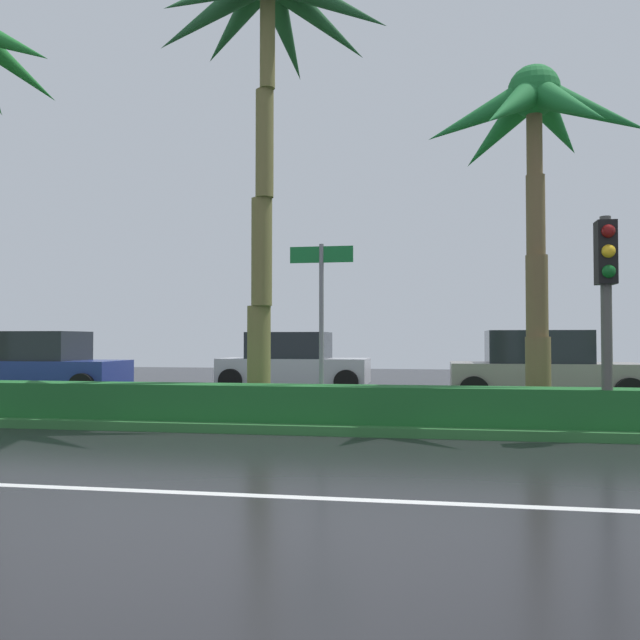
{
  "coord_description": "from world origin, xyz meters",
  "views": [
    {
      "loc": [
        1.18,
        -4.26,
        1.51
      ],
      "look_at": [
        -1.76,
        12.48,
        2.01
      ],
      "focal_mm": 37.43,
      "sensor_mm": 36.0,
      "label": 1
    }
  ],
  "objects_px": {
    "palm_tree_centre": "(534,134)",
    "car_in_traffic_leading": "(41,365)",
    "traffic_signal_median_right": "(606,283)",
    "car_in_traffic_third": "(542,369)",
    "street_name_sign": "(321,306)",
    "palm_tree_centre_left": "(269,34)",
    "car_in_traffic_second": "(293,363)"
  },
  "relations": [
    {
      "from": "palm_tree_centre",
      "to": "car_in_traffic_leading",
      "type": "bearing_deg",
      "value": 161.34
    },
    {
      "from": "palm_tree_centre_left",
      "to": "car_in_traffic_leading",
      "type": "xyz_separation_m",
      "value": [
        -7.28,
        4.36,
        -6.27
      ]
    },
    {
      "from": "palm_tree_centre",
      "to": "car_in_traffic_second",
      "type": "xyz_separation_m",
      "value": [
        -5.84,
        7.05,
        -4.27
      ]
    },
    {
      "from": "car_in_traffic_second",
      "to": "car_in_traffic_third",
      "type": "distance_m",
      "value": 7.12
    },
    {
      "from": "street_name_sign",
      "to": "car_in_traffic_third",
      "type": "height_order",
      "value": "street_name_sign"
    },
    {
      "from": "palm_tree_centre_left",
      "to": "traffic_signal_median_right",
      "type": "relative_size",
      "value": 2.63
    },
    {
      "from": "car_in_traffic_third",
      "to": "car_in_traffic_leading",
      "type": "bearing_deg",
      "value": -178.68
    },
    {
      "from": "street_name_sign",
      "to": "car_in_traffic_leading",
      "type": "bearing_deg",
      "value": 150.14
    },
    {
      "from": "car_in_traffic_leading",
      "to": "palm_tree_centre_left",
      "type": "bearing_deg",
      "value": -30.93
    },
    {
      "from": "palm_tree_centre",
      "to": "traffic_signal_median_right",
      "type": "relative_size",
      "value": 1.92
    },
    {
      "from": "street_name_sign",
      "to": "car_in_traffic_second",
      "type": "distance_m",
      "value": 8.2
    },
    {
      "from": "palm_tree_centre_left",
      "to": "palm_tree_centre",
      "type": "relative_size",
      "value": 1.37
    },
    {
      "from": "car_in_traffic_leading",
      "to": "car_in_traffic_third",
      "type": "xyz_separation_m",
      "value": [
        12.71,
        0.29,
        0.0
      ]
    },
    {
      "from": "traffic_signal_median_right",
      "to": "car_in_traffic_second",
      "type": "xyz_separation_m",
      "value": [
        -6.67,
        8.47,
        -1.54
      ]
    },
    {
      "from": "palm_tree_centre_left",
      "to": "car_in_traffic_third",
      "type": "bearing_deg",
      "value": 40.61
    },
    {
      "from": "palm_tree_centre",
      "to": "street_name_sign",
      "type": "distance_m",
      "value": 4.78
    },
    {
      "from": "palm_tree_centre_left",
      "to": "street_name_sign",
      "type": "height_order",
      "value": "palm_tree_centre_left"
    },
    {
      "from": "palm_tree_centre",
      "to": "car_in_traffic_leading",
      "type": "relative_size",
      "value": 1.43
    },
    {
      "from": "car_in_traffic_leading",
      "to": "street_name_sign",
      "type": "bearing_deg",
      "value": -29.86
    },
    {
      "from": "traffic_signal_median_right",
      "to": "car_in_traffic_third",
      "type": "bearing_deg",
      "value": 90.92
    },
    {
      "from": "palm_tree_centre_left",
      "to": "traffic_signal_median_right",
      "type": "xyz_separation_m",
      "value": [
        5.52,
        -1.1,
        -4.73
      ]
    },
    {
      "from": "street_name_sign",
      "to": "car_in_traffic_third",
      "type": "relative_size",
      "value": 0.7
    },
    {
      "from": "traffic_signal_median_right",
      "to": "street_name_sign",
      "type": "distance_m",
      "value": 4.53
    },
    {
      "from": "car_in_traffic_third",
      "to": "palm_tree_centre",
      "type": "bearing_deg",
      "value": -99.61
    },
    {
      "from": "traffic_signal_median_right",
      "to": "car_in_traffic_second",
      "type": "height_order",
      "value": "traffic_signal_median_right"
    },
    {
      "from": "palm_tree_centre_left",
      "to": "car_in_traffic_second",
      "type": "xyz_separation_m",
      "value": [
        -1.15,
        7.37,
        -6.27
      ]
    },
    {
      "from": "car_in_traffic_leading",
      "to": "car_in_traffic_second",
      "type": "bearing_deg",
      "value": 26.13
    },
    {
      "from": "car_in_traffic_leading",
      "to": "car_in_traffic_second",
      "type": "height_order",
      "value": "same"
    },
    {
      "from": "traffic_signal_median_right",
      "to": "car_in_traffic_third",
      "type": "relative_size",
      "value": 0.75
    },
    {
      "from": "palm_tree_centre",
      "to": "car_in_traffic_third",
      "type": "height_order",
      "value": "palm_tree_centre"
    },
    {
      "from": "street_name_sign",
      "to": "palm_tree_centre",
      "type": "bearing_deg",
      "value": 11.52
    },
    {
      "from": "car_in_traffic_second",
      "to": "palm_tree_centre",
      "type": "bearing_deg",
      "value": -50.36
    }
  ]
}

